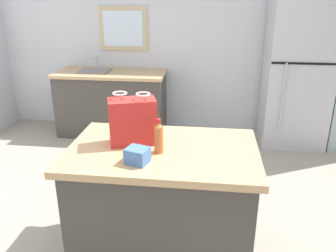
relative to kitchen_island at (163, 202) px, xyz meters
The scene contains 8 objects.
ground 0.49m from the kitchen_island, 62.12° to the left, with size 6.85×6.85×0.00m, color #9E9384.
back_wall 2.89m from the kitchen_island, 88.42° to the left, with size 5.71×0.13×2.52m.
kitchen_island is the anchor object (origin of this frame).
refrigerator 2.77m from the kitchen_island, 59.22° to the left, with size 0.79×0.72×1.82m.
sink_counter 2.60m from the kitchen_island, 114.02° to the left, with size 1.50×0.67×1.07m.
shopping_bag 0.65m from the kitchen_island, 162.67° to the left, with size 0.36×0.27×0.37m.
small_box 0.56m from the kitchen_island, 118.26° to the right, with size 0.14×0.12×0.10m, color #4775B7.
bottle 0.55m from the kitchen_island, 102.89° to the right, with size 0.06×0.06×0.24m.
Camera 1 is at (0.21, -2.33, 1.88)m, focal length 36.88 mm.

